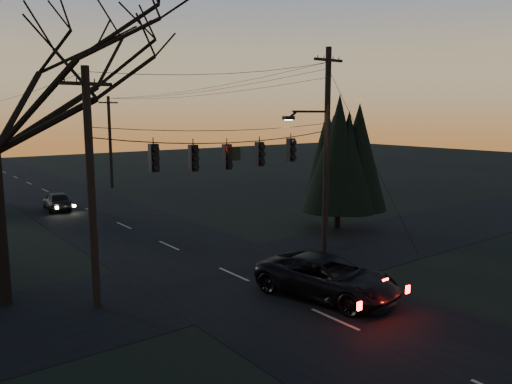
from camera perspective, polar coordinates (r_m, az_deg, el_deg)
ground_plane at (r=15.42m, az=20.34°, el=-18.24°), size 160.00×160.00×0.00m
main_road at (r=30.37m, az=-13.41°, el=-4.42°), size 8.00×120.00×0.02m
cross_road at (r=21.91m, az=-2.56°, el=-9.41°), size 60.00×7.00×0.02m
utility_pole_right at (r=25.31m, az=7.81°, el=-6.97°), size 5.00×0.30×10.00m
utility_pole_left at (r=19.35m, az=-17.68°, el=-12.40°), size 1.80×0.30×8.50m
utility_pole_far_r at (r=48.82m, az=-16.11°, el=0.46°), size 1.80×0.30×8.50m
span_signal_assembly at (r=20.73m, az=-3.21°, el=4.25°), size 11.50×0.44×1.63m
evergreen_right at (r=30.22m, az=9.45°, el=4.12°), size 4.03×4.03×7.67m
suv_near at (r=19.31m, az=8.14°, el=-9.66°), size 3.78×6.01×1.55m
sedan_oncoming_a at (r=38.75m, az=-21.76°, el=-0.95°), size 1.98×4.08×1.34m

